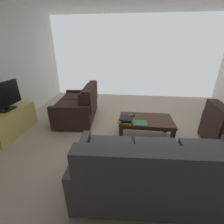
{
  "coord_description": "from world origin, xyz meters",
  "views": [
    {
      "loc": [
        0.16,
        2.62,
        1.72
      ],
      "look_at": [
        0.42,
        0.29,
        0.68
      ],
      "focal_mm": 24.02,
      "sensor_mm": 36.0,
      "label": 1
    }
  ],
  "objects": [
    {
      "name": "loveseat_near",
      "position": [
        1.34,
        -0.72,
        0.36
      ],
      "size": [
        0.98,
        1.4,
        0.87
      ],
      "color": "black",
      "rests_on": "ground"
    },
    {
      "name": "sofa_main",
      "position": [
        -0.26,
        1.27,
        0.38
      ],
      "size": [
        2.06,
        0.99,
        0.91
      ],
      "color": "black",
      "rests_on": "ground"
    },
    {
      "name": "tv_stand",
      "position": [
        2.55,
        0.12,
        0.27
      ],
      "size": [
        0.45,
        1.09,
        0.54
      ],
      "color": "#D8C666",
      "rests_on": "ground"
    },
    {
      "name": "book_stack",
      "position": [
        0.17,
        0.11,
        0.46
      ],
      "size": [
        0.31,
        0.32,
        0.08
      ],
      "color": "#E0CC4C",
      "rests_on": "coffee_table"
    },
    {
      "name": "ground_plane",
      "position": [
        0.0,
        0.0,
        -0.0
      ],
      "size": [
        5.79,
        5.74,
        0.01
      ],
      "primitive_type": "cube",
      "color": "#B7A88E"
    },
    {
      "name": "loose_magazine",
      "position": [
        -0.09,
        0.15,
        0.42
      ],
      "size": [
        0.27,
        0.21,
        0.01
      ],
      "primitive_type": "cube",
      "rotation": [
        0.0,
        0.0,
        1.55
      ],
      "color": "#337F51",
      "rests_on": "coffee_table"
    },
    {
      "name": "flat_tv",
      "position": [
        2.55,
        0.12,
        0.83
      ],
      "size": [
        0.21,
        0.83,
        0.54
      ],
      "color": "black",
      "rests_on": "tv_stand"
    },
    {
      "name": "coffee_table",
      "position": [
        -0.21,
        -0.03,
        0.35
      ],
      "size": [
        1.02,
        0.62,
        0.42
      ],
      "color": "#3D2316",
      "rests_on": "ground"
    },
    {
      "name": "tv_remote",
      "position": [
        0.08,
        -0.14,
        0.43
      ],
      "size": [
        0.16,
        0.06,
        0.02
      ],
      "color": "black",
      "rests_on": "coffee_table"
    }
  ]
}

